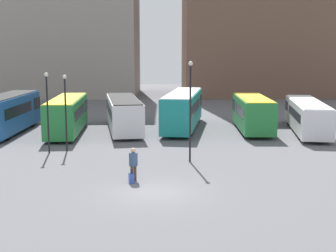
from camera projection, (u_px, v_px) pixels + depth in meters
ground_plane at (154, 192)px, 23.70m from camera, size 160.00×160.00×0.00m
bus_0 at (8, 112)px, 40.88m from camera, size 2.77×11.04×3.33m
bus_1 at (67, 114)px, 40.66m from camera, size 3.02×10.62×3.09m
bus_2 at (123, 113)px, 42.04m from camera, size 4.31×11.48×2.96m
bus_3 at (183, 109)px, 43.15m from camera, size 4.39×12.50×3.36m
bus_4 at (253, 113)px, 41.69m from camera, size 2.91×9.33×3.07m
bus_5 at (307, 115)px, 41.26m from camera, size 4.26×12.51×2.76m
traveler at (133, 161)px, 25.65m from camera, size 0.61×0.61×1.85m
suitcase at (131, 178)px, 25.28m from camera, size 0.33×0.39×0.81m
lamp_post_0 at (190, 104)px, 29.60m from camera, size 0.28×0.28×6.45m
lamp_post_1 at (66, 106)px, 33.04m from camera, size 0.28×0.28×5.44m
lamp_post_2 at (47, 106)px, 32.38m from camera, size 0.28×0.28×5.63m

